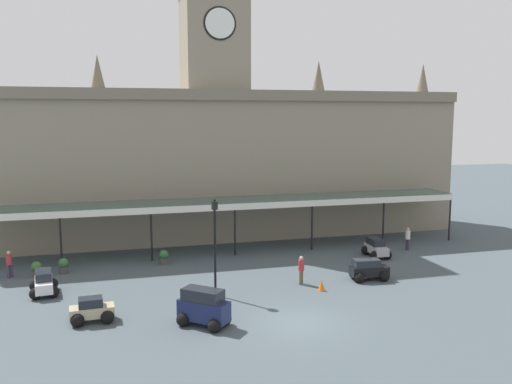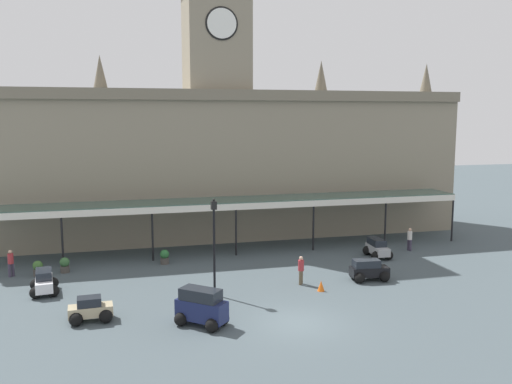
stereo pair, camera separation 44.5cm
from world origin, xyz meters
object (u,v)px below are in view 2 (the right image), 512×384
car_silver_estate (377,249)px  traffic_cone (321,286)px  car_black_estate (369,271)px  car_navy_van (201,309)px  pedestrian_crossing_forecourt (410,238)px  victorian_lamppost (214,236)px  planter_near_kerb (65,265)px  car_white_estate (44,283)px  pedestrian_beside_cars (301,269)px  car_beige_sedan (91,311)px  planter_by_canopy (38,268)px  planter_forecourt_centre (165,257)px  pedestrian_near_entrance (11,262)px

car_silver_estate → traffic_cone: 8.76m
car_black_estate → traffic_cone: car_black_estate is taller
car_navy_van → pedestrian_crossing_forecourt: car_navy_van is taller
victorian_lamppost → planter_near_kerb: bearing=141.3°
car_black_estate → car_white_estate: bearing=172.7°
car_silver_estate → pedestrian_beside_cars: pedestrian_beside_cars is taller
car_black_estate → traffic_cone: bearing=-161.6°
car_navy_van → planter_near_kerb: (-6.93, 10.75, -0.32)m
car_white_estate → traffic_cone: 15.34m
car_beige_sedan → pedestrian_crossing_forecourt: 23.46m
car_white_estate → planter_near_kerb: car_white_estate is taller
planter_by_canopy → planter_forecourt_centre: same height
pedestrian_beside_cars → car_navy_van: bearing=-144.1°
victorian_lamppost → planter_by_canopy: size_ratio=5.56×
car_black_estate → car_beige_sedan: (-15.76, -2.60, -0.06)m
car_silver_estate → traffic_cone: size_ratio=3.88×
pedestrian_crossing_forecourt → traffic_cone: (-9.58, -7.01, -0.61)m
car_navy_van → car_silver_estate: bearing=33.9°
pedestrian_beside_cars → pedestrian_near_entrance: same height
pedestrian_near_entrance → car_navy_van: bearing=-46.8°
planter_near_kerb → planter_forecourt_centre: 6.24m
planter_near_kerb → pedestrian_crossing_forecourt: bearing=-1.0°
planter_by_canopy → planter_near_kerb: size_ratio=1.00×
planter_by_canopy → victorian_lamppost: bearing=-32.5°
car_navy_van → traffic_cone: car_navy_van is taller
victorian_lamppost → car_beige_sedan: bearing=-160.6°
victorian_lamppost → traffic_cone: 6.65m
car_silver_estate → victorian_lamppost: size_ratio=0.43×
victorian_lamppost → planter_near_kerb: (-8.29, 6.64, -2.80)m
car_beige_sedan → pedestrian_near_entrance: size_ratio=1.25×
pedestrian_crossing_forecourt → pedestrian_near_entrance: (-26.84, 0.30, 0.00)m
car_white_estate → planter_by_canopy: (-0.77, 3.54, -0.07)m
car_silver_estate → victorian_lamppost: 13.64m
car_white_estate → planter_forecourt_centre: size_ratio=2.44×
car_silver_estate → planter_forecourt_centre: (-14.43, 1.97, -0.07)m
pedestrian_near_entrance → planter_forecourt_centre: (9.30, 0.56, -0.42)m
traffic_cone → pedestrian_near_entrance: bearing=157.0°
car_white_estate → planter_near_kerb: (0.75, 3.92, -0.07)m
pedestrian_near_entrance → victorian_lamppost: size_ratio=0.31×
car_silver_estate → planter_by_canopy: 22.20m
pedestrian_beside_cars → pedestrian_near_entrance: 17.57m
planter_near_kerb → car_silver_estate: bearing=-4.2°
pedestrian_crossing_forecourt → planter_by_canopy: (-25.29, 0.05, -0.42)m
pedestrian_near_entrance → car_silver_estate: bearing=-3.4°
car_white_estate → car_navy_van: bearing=-41.7°
pedestrian_crossing_forecourt → planter_forecourt_centre: bearing=177.2°
car_white_estate → car_silver_estate: (21.40, 2.39, 0.00)m
pedestrian_near_entrance → car_black_estate: bearing=-16.6°
car_beige_sedan → pedestrian_beside_cars: 11.97m
victorian_lamppost → traffic_cone: bearing=-7.7°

